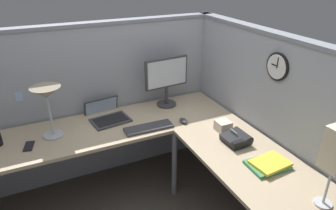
# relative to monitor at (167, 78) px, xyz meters

# --- Properties ---
(ground_plane) EXTENTS (6.80, 6.80, 0.00)m
(ground_plane) POSITION_rel_monitor_xyz_m (-0.30, -0.64, -1.02)
(ground_plane) COLOR #4C443D
(cubicle_wall_back) EXTENTS (2.57, 0.12, 1.58)m
(cubicle_wall_back) POSITION_rel_monitor_xyz_m (-0.67, 0.23, -0.23)
(cubicle_wall_back) COLOR #999EA8
(cubicle_wall_back) RESTS_ON ground
(cubicle_wall_right) EXTENTS (0.12, 2.37, 1.58)m
(cubicle_wall_right) POSITION_rel_monitor_xyz_m (0.57, -0.90, -0.23)
(cubicle_wall_right) COLOR #999EA8
(cubicle_wall_right) RESTS_ON ground
(desk) EXTENTS (2.35, 2.15, 0.73)m
(desk) POSITION_rel_monitor_xyz_m (-0.45, -0.69, -0.39)
(desk) COLOR tan
(desk) RESTS_ON ground
(monitor) EXTENTS (0.46, 0.20, 0.50)m
(monitor) POSITION_rel_monitor_xyz_m (0.00, 0.00, 0.00)
(monitor) COLOR #38383D
(monitor) RESTS_ON desk
(laptop) EXTENTS (0.39, 0.42, 0.22)m
(laptop) POSITION_rel_monitor_xyz_m (-0.63, -0.00, -0.27)
(laptop) COLOR #38383D
(laptop) RESTS_ON desk
(keyboard) EXTENTS (0.43, 0.15, 0.02)m
(keyboard) POSITION_rel_monitor_xyz_m (-0.35, -0.38, -0.28)
(keyboard) COLOR #38383D
(keyboard) RESTS_ON desk
(computer_mouse) EXTENTS (0.06, 0.10, 0.03)m
(computer_mouse) POSITION_rel_monitor_xyz_m (-0.02, -0.41, -0.28)
(computer_mouse) COLOR #38383D
(computer_mouse) RESTS_ON desk
(desk_lamp_dome) EXTENTS (0.24, 0.24, 0.44)m
(desk_lamp_dome) POSITION_rel_monitor_xyz_m (-1.12, -0.14, 0.07)
(desk_lamp_dome) COLOR #B7BABF
(desk_lamp_dome) RESTS_ON desk
(cell_phone) EXTENTS (0.10, 0.16, 0.01)m
(cell_phone) POSITION_rel_monitor_xyz_m (-1.33, -0.24, -0.29)
(cell_phone) COLOR black
(cell_phone) RESTS_ON desk
(office_phone) EXTENTS (0.19, 0.21, 0.11)m
(office_phone) POSITION_rel_monitor_xyz_m (0.20, -0.90, -0.26)
(office_phone) COLOR black
(office_phone) RESTS_ON desk
(book_stack) EXTENTS (0.30, 0.23, 0.04)m
(book_stack) POSITION_rel_monitor_xyz_m (0.22, -1.26, -0.27)
(book_stack) COLOR #3F7F4C
(book_stack) RESTS_ON desk
(tissue_box) EXTENTS (0.12, 0.12, 0.09)m
(tissue_box) POSITION_rel_monitor_xyz_m (0.22, -0.68, -0.25)
(tissue_box) COLOR beige
(tissue_box) RESTS_ON desk
(wall_clock) EXTENTS (0.04, 0.22, 0.22)m
(wall_clock) POSITION_rel_monitor_xyz_m (0.51, -0.92, 0.32)
(wall_clock) COLOR black
(pinned_note_leftmost) EXTENTS (0.06, 0.00, 0.08)m
(pinned_note_leftmost) POSITION_rel_monitor_xyz_m (-1.34, 0.18, -0.02)
(pinned_note_leftmost) COLOR #99B7E5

